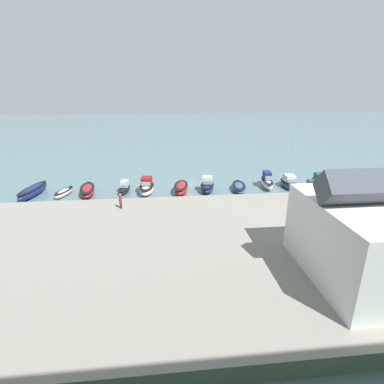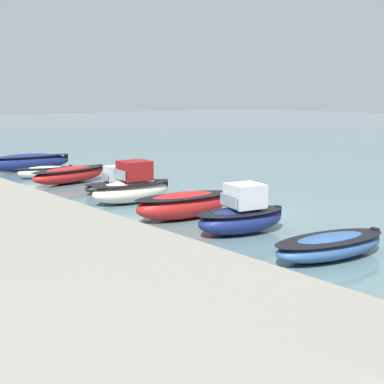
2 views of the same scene
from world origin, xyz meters
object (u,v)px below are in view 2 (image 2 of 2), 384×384
Objects in this scene: moored_boat_3 at (330,246)px; moored_boat_8 at (69,174)px; moored_boat_4 at (242,215)px; moored_boat_7 at (114,183)px; moored_boat_5 at (183,205)px; moored_boat_6 at (132,187)px; moored_boat_9 at (45,172)px; moored_boat_10 at (27,162)px.

moored_boat_3 is 0.88× the size of moored_boat_8.
moored_boat_7 is at bearing 7.29° from moored_boat_4.
moored_boat_4 is 0.76× the size of moored_boat_8.
moored_boat_4 is at bearing 9.44° from moored_boat_3.
moored_boat_6 reaches higher than moored_boat_5.
moored_boat_7 reaches higher than moored_boat_9.
moored_boat_5 is 5.90m from moored_boat_6.
moored_boat_5 is at bearing 10.94° from moored_boat_3.
moored_boat_9 is (19.77, -0.47, -0.27)m from moored_boat_5.
moored_boat_7 is at bearing -157.75° from moored_boat_9.
moored_boat_4 is at bearing -176.54° from moored_boat_7.
moored_boat_5 is 24.89m from moored_boat_10.
moored_boat_10 is (35.17, -0.76, 0.29)m from moored_boat_3.
moored_boat_3 is 5.68m from moored_boat_4.
moored_boat_7 is (9.78, -1.33, -0.13)m from moored_boat_5.
moored_boat_10 is (29.50, -0.71, -0.10)m from moored_boat_4.
moored_boat_7 is 15.10m from moored_boat_10.
moored_boat_7 is 10.03m from moored_boat_9.
moored_boat_4 is 0.85× the size of moored_boat_5.
moored_boat_6 is (16.18, -0.11, 0.47)m from moored_boat_3.
moored_boat_4 is at bearing -174.62° from moored_boat_6.
moored_boat_4 is at bearing 169.63° from moored_boat_8.
moored_boat_6 reaches higher than moored_boat_7.
moored_boat_9 is 5.13m from moored_boat_10.
moored_boat_5 is at bearing -164.06° from moored_boat_9.
moored_boat_6 is 10.09m from moored_boat_8.
moored_boat_4 is (5.66, -0.05, 0.39)m from moored_boat_3.
moored_boat_9 is 0.59× the size of moored_boat_10.
moored_boat_8 is 0.85× the size of moored_boat_10.
moored_boat_5 is at bearing -179.92° from moored_boat_7.
moored_boat_5 is 1.34× the size of moored_boat_7.
moored_boat_9 is at bearing 7.53° from moored_boat_5.
moored_boat_4 is at bearing -168.29° from moored_boat_5.
moored_boat_4 is 24.41m from moored_boat_9.
moored_boat_9 is at bearing 9.38° from moored_boat_3.
moored_boat_6 is at bearing 6.05° from moored_boat_5.
moored_boat_7 is 0.57× the size of moored_boat_10.
moored_boat_6 is at bearing 11.33° from moored_boat_4.
moored_boat_4 reaches higher than moored_boat_5.
moored_boat_8 is at bearing -157.50° from moored_boat_9.
moored_boat_7 is 0.96× the size of moored_boat_9.
moored_boat_4 is 20.60m from moored_boat_8.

